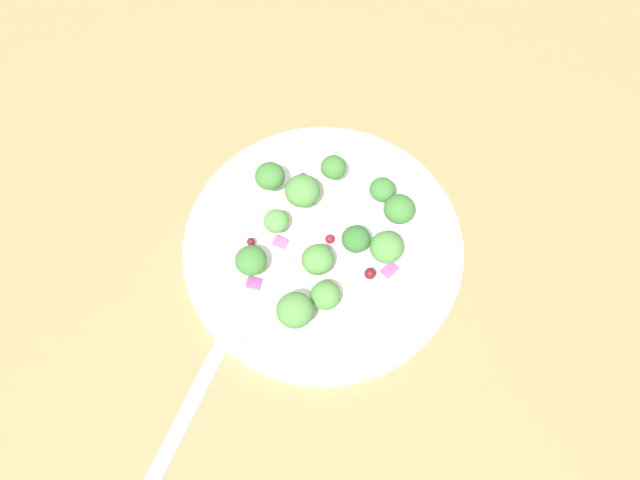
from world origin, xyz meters
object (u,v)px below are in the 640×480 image
broccoli_floret_1 (295,311)px  fork (200,387)px  broccoli_floret_2 (333,168)px  broccoli_floret_0 (318,260)px  plate (320,249)px

broccoli_floret_1 → fork: bearing=-91.4°
broccoli_floret_1 → broccoli_floret_2: size_ratio=1.32×
fork → broccoli_floret_2: bearing=114.1°
broccoli_floret_0 → broccoli_floret_1: 4.94cm
plate → broccoli_floret_1: bearing=-52.2°
broccoli_floret_2 → fork: size_ratio=0.13×
broccoli_floret_2 → plate: bearing=-45.6°
broccoli_floret_2 → broccoli_floret_1: bearing=-48.9°
plate → broccoli_floret_0: size_ratio=8.83×
plate → broccoli_floret_2: (-4.62, 4.72, 2.48)cm
broccoli_floret_0 → broccoli_floret_2: broccoli_floret_2 is taller
broccoli_floret_1 → broccoli_floret_2: (-8.77, 10.06, -0.39)cm
broccoli_floret_0 → fork: bearing=-79.3°
fork → broccoli_floret_0: bearing=100.7°
broccoli_floret_0 → broccoli_floret_2: (-6.07, 5.98, 0.34)cm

